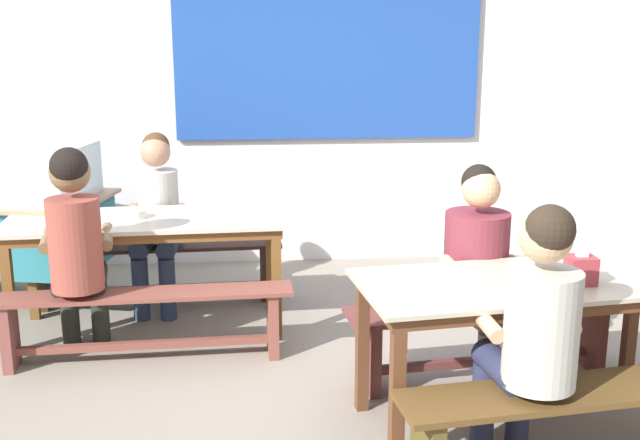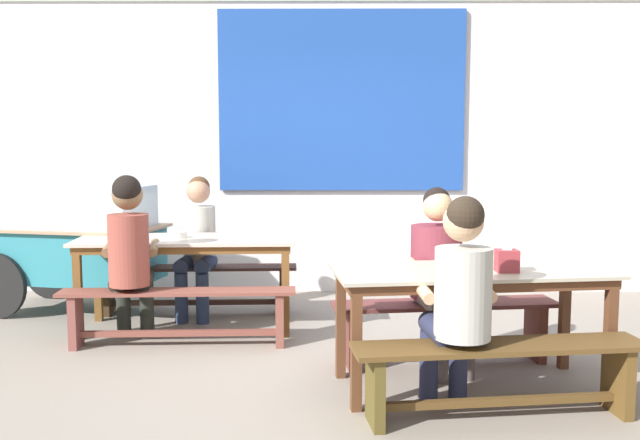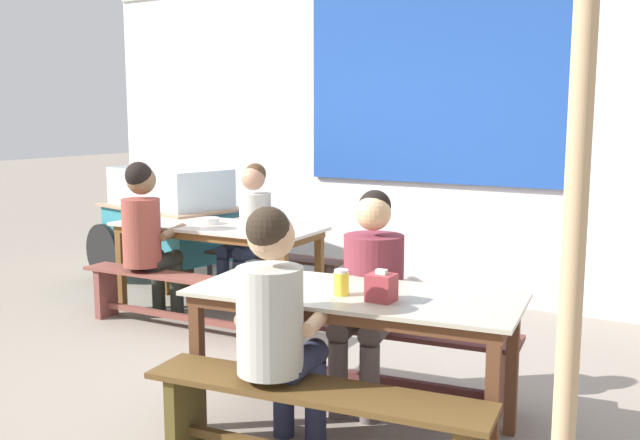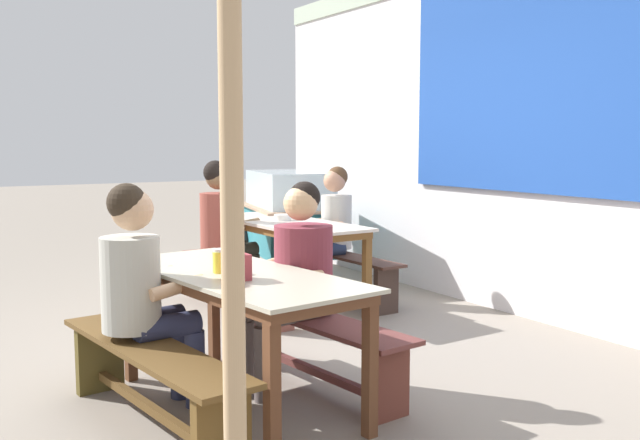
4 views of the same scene
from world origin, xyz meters
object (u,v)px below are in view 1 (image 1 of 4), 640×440
(person_near_front, at_px, (534,324))
(condiment_jar, at_px, (534,272))
(bench_far_back, at_px, (156,264))
(bench_near_back, at_px, (484,329))
(bench_far_front, at_px, (143,316))
(tissue_box, at_px, (581,270))
(food_cart, at_px, (3,211))
(person_center_facing, at_px, (157,211))
(dining_table_far, at_px, (147,229))
(soup_bowl, at_px, (134,214))
(person_left_back_turned, at_px, (76,240))
(bench_near_front, at_px, (581,416))
(person_right_near_table, at_px, (481,265))
(dining_table_near, at_px, (531,294))

(person_near_front, distance_m, condiment_jar, 0.42)
(bench_far_back, bearing_deg, bench_near_back, -35.18)
(bench_far_front, distance_m, bench_near_back, 1.97)
(person_near_front, height_order, tissue_box, person_near_front)
(bench_near_back, bearing_deg, tissue_box, -65.98)
(bench_far_front, relative_size, tissue_box, 11.19)
(bench_far_front, distance_m, person_near_front, 2.32)
(food_cart, distance_m, person_center_facing, 1.10)
(dining_table_far, bearing_deg, soup_bowl, 179.65)
(person_left_back_turned, bearing_deg, bench_near_front, -30.61)
(bench_near_front, distance_m, person_center_facing, 3.15)
(bench_far_front, distance_m, condiment_jar, 2.25)
(bench_far_front, bearing_deg, bench_near_back, -11.04)
(person_left_back_turned, xyz_separation_m, person_center_facing, (0.35, 0.90, -0.05))
(bench_far_back, bearing_deg, person_center_facing, -64.59)
(person_near_front, height_order, person_right_near_table, person_near_front)
(person_right_near_table, relative_size, person_center_facing, 1.00)
(food_cart, bearing_deg, bench_far_back, -4.89)
(person_center_facing, distance_m, condiment_jar, 2.75)
(bench_far_front, relative_size, bench_near_back, 1.11)
(tissue_box, bearing_deg, person_near_front, -132.75)
(bench_far_front, distance_m, food_cart, 1.61)
(bench_near_back, bearing_deg, bench_far_front, 168.96)
(soup_bowl, bearing_deg, person_right_near_table, -26.00)
(bench_near_back, bearing_deg, bench_far_back, 144.82)
(food_cart, xyz_separation_m, person_left_back_turned, (0.74, -1.06, 0.06))
(bench_near_back, distance_m, tissue_box, 0.84)
(bench_far_back, bearing_deg, bench_far_front, -87.16)
(bench_far_back, distance_m, person_left_back_turned, 1.12)
(dining_table_near, relative_size, bench_far_back, 0.98)
(person_right_near_table, bearing_deg, soup_bowl, 154.00)
(bench_near_front, distance_m, person_left_back_turned, 2.85)
(food_cart, relative_size, person_center_facing, 1.52)
(person_right_near_table, bearing_deg, person_near_front, -92.23)
(person_center_facing, bearing_deg, bench_near_back, -34.17)
(dining_table_far, distance_m, bench_far_front, 0.64)
(dining_table_far, bearing_deg, bench_near_front, -42.27)
(food_cart, height_order, soup_bowl, food_cart)
(condiment_jar, bearing_deg, dining_table_far, 143.51)
(dining_table_near, bearing_deg, condiment_jar, -109.07)
(dining_table_near, relative_size, bench_far_front, 1.00)
(tissue_box, bearing_deg, bench_far_front, 156.18)
(person_right_near_table, bearing_deg, bench_far_front, 166.43)
(bench_far_front, xyz_separation_m, person_right_near_table, (1.87, -0.45, 0.41))
(bench_far_back, xyz_separation_m, soup_bowl, (-0.05, -0.51, 0.49))
(soup_bowl, bearing_deg, bench_near_front, -41.27)
(dining_table_near, bearing_deg, person_near_front, -108.64)
(dining_table_far, bearing_deg, condiment_jar, -36.49)
(condiment_jar, relative_size, soup_bowl, 0.85)
(person_left_back_turned, distance_m, condiment_jar, 2.54)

